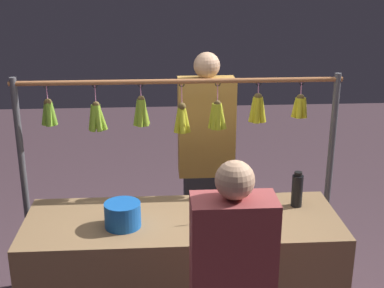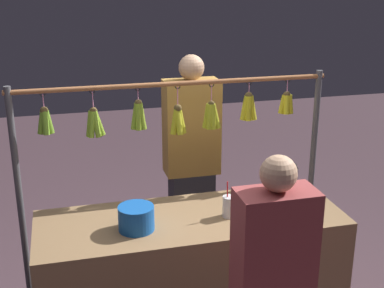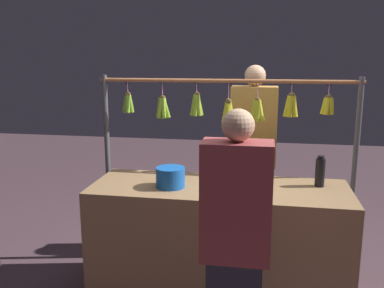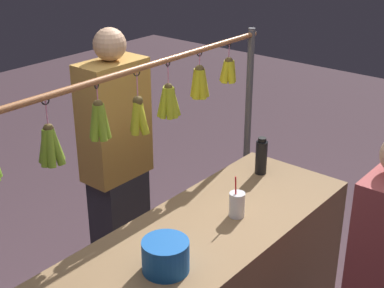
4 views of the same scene
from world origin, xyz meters
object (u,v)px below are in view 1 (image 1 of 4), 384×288
object	(u,v)px
water_bottle	(297,190)
vendor_person	(206,168)
drink_cup	(221,211)
blue_bucket	(123,215)

from	to	relation	value
water_bottle	vendor_person	xyz separation A→B (m)	(0.51, -0.72, -0.12)
water_bottle	drink_cup	distance (m)	0.54
water_bottle	drink_cup	size ratio (longest dim) A/B	1.00
blue_bucket	vendor_person	distance (m)	1.09
blue_bucket	drink_cup	world-z (taller)	drink_cup
blue_bucket	vendor_person	world-z (taller)	vendor_person
blue_bucket	vendor_person	bearing A→B (deg)	-121.81
blue_bucket	water_bottle	bearing A→B (deg)	-169.27
drink_cup	vendor_person	xyz separation A→B (m)	(0.01, -0.90, -0.08)
blue_bucket	drink_cup	distance (m)	0.58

